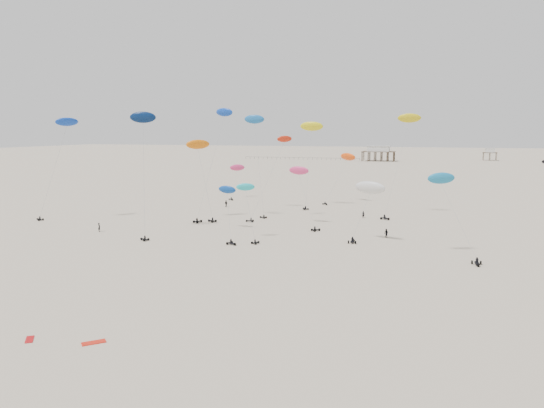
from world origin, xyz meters
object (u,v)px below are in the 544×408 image
(pavilion_small, at_px, (490,155))
(rig_3, at_px, (405,136))
(rig_0, at_px, (451,201))
(spectator_0, at_px, (99,232))
(pavilion_main, at_px, (378,155))
(rig_8, at_px, (63,136))

(pavilion_small, bearing_deg, rig_3, -98.92)
(pavilion_small, distance_m, rig_0, 295.53)
(rig_3, xyz_separation_m, spectator_0, (-56.01, -38.65, -18.54))
(rig_0, xyz_separation_m, rig_3, (-9.83, 40.17, 9.54))
(pavilion_main, relative_size, rig_8, 0.91)
(rig_0, relative_size, spectator_0, 6.81)
(pavilion_small, height_order, rig_0, rig_0)
(pavilion_main, distance_m, pavilion_small, 76.16)
(pavilion_small, relative_size, rig_0, 0.64)
(pavilion_main, bearing_deg, pavilion_small, 23.20)
(rig_0, bearing_deg, spectator_0, -7.39)
(rig_3, relative_size, spectator_0, 11.81)
(pavilion_small, xyz_separation_m, rig_3, (-39.82, -253.78, 15.06))
(pavilion_small, relative_size, rig_3, 0.37)
(pavilion_main, bearing_deg, rig_3, -82.32)
(pavilion_main, height_order, rig_0, rig_0)
(pavilion_main, bearing_deg, spectator_0, -95.62)
(pavilion_main, distance_m, rig_3, 226.26)
(rig_0, bearing_deg, pavilion_small, -101.89)
(pavilion_main, bearing_deg, rig_8, -99.33)
(rig_0, height_order, rig_8, rig_8)
(rig_8, bearing_deg, spectator_0, -105.15)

